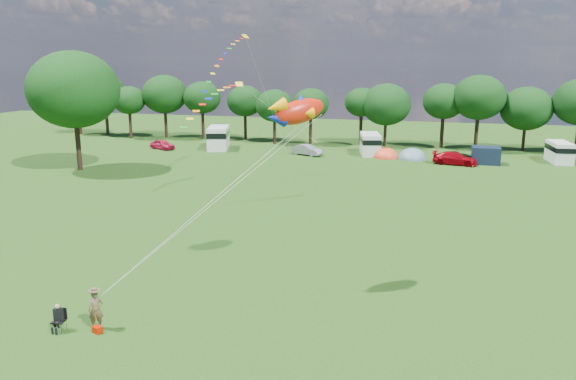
% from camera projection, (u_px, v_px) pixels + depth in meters
% --- Properties ---
extents(ground_plane, '(180.00, 180.00, 0.00)m').
position_uv_depth(ground_plane, '(249.00, 296.00, 30.01)').
color(ground_plane, black).
rests_on(ground_plane, ground).
extents(tree_line, '(102.98, 10.98, 10.27)m').
position_uv_depth(tree_line, '(412.00, 103.00, 78.88)').
color(tree_line, black).
rests_on(tree_line, ground).
extents(big_tree, '(10.00, 10.00, 13.28)m').
position_uv_depth(big_tree, '(74.00, 90.00, 61.91)').
color(big_tree, black).
rests_on(big_tree, ground).
extents(car_a, '(4.36, 3.00, 1.35)m').
position_uv_depth(car_a, '(162.00, 145.00, 78.36)').
color(car_a, '#B9183B').
rests_on(car_a, ground).
extents(car_b, '(4.26, 2.97, 1.41)m').
position_uv_depth(car_b, '(307.00, 150.00, 73.52)').
color(car_b, gray).
rests_on(car_b, ground).
extents(car_c, '(5.31, 3.00, 1.50)m').
position_uv_depth(car_c, '(455.00, 158.00, 66.97)').
color(car_c, '#9A030E').
rests_on(car_c, ground).
extents(car_d, '(5.10, 3.74, 1.27)m').
position_uv_depth(car_d, '(456.00, 156.00, 69.06)').
color(car_d, black).
rests_on(car_d, ground).
extents(campervan_b, '(4.33, 6.78, 3.08)m').
position_uv_depth(campervan_b, '(218.00, 137.00, 78.72)').
color(campervan_b, silver).
rests_on(campervan_b, ground).
extents(campervan_c, '(3.52, 5.97, 2.74)m').
position_uv_depth(campervan_c, '(370.00, 143.00, 74.11)').
color(campervan_c, silver).
rests_on(campervan_c, ground).
extents(campervan_d, '(2.67, 5.30, 2.51)m').
position_uv_depth(campervan_d, '(559.00, 151.00, 68.40)').
color(campervan_d, white).
rests_on(campervan_d, ground).
extents(tent_orange, '(3.20, 3.51, 2.51)m').
position_uv_depth(tent_orange, '(386.00, 157.00, 71.93)').
color(tent_orange, '#EE3C22').
rests_on(tent_orange, ground).
extents(tent_greyblue, '(3.66, 4.01, 2.72)m').
position_uv_depth(tent_greyblue, '(412.00, 159.00, 71.00)').
color(tent_greyblue, slate).
rests_on(tent_greyblue, ground).
extents(awning_navy, '(3.29, 2.68, 2.05)m').
position_uv_depth(awning_navy, '(486.00, 155.00, 67.51)').
color(awning_navy, black).
rests_on(awning_navy, ground).
extents(kite_flyer, '(0.82, 0.71, 1.90)m').
position_uv_depth(kite_flyer, '(96.00, 310.00, 26.10)').
color(kite_flyer, brown).
rests_on(kite_flyer, ground).
extents(camp_chair, '(0.61, 0.61, 1.34)m').
position_uv_depth(camp_chair, '(59.00, 315.00, 25.98)').
color(camp_chair, '#99999E').
rests_on(camp_chair, ground).
extents(kite_bag, '(0.52, 0.43, 0.31)m').
position_uv_depth(kite_bag, '(97.00, 330.00, 25.90)').
color(kite_bag, '#AF1600').
rests_on(kite_bag, ground).
extents(fish_kite, '(3.24, 3.16, 1.92)m').
position_uv_depth(fish_kite, '(295.00, 112.00, 29.38)').
color(fish_kite, red).
rests_on(fish_kite, ground).
extents(streamer_kite_a, '(3.31, 5.68, 5.79)m').
position_uv_depth(streamer_kite_a, '(228.00, 54.00, 57.78)').
color(streamer_kite_a, '#FFD302').
rests_on(streamer_kite_a, ground).
extents(streamer_kite_b, '(4.39, 4.69, 3.83)m').
position_uv_depth(streamer_kite_b, '(216.00, 97.00, 49.28)').
color(streamer_kite_b, yellow).
rests_on(streamer_kite_b, ground).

